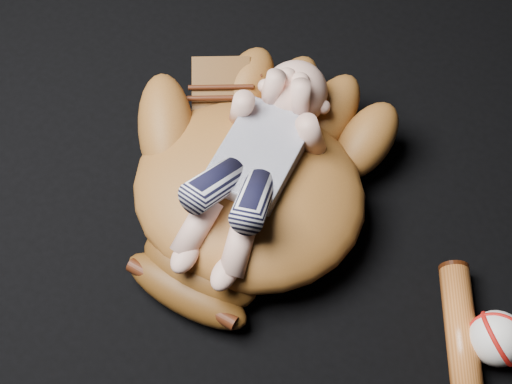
# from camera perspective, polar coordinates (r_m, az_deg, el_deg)

# --- Properties ---
(baseball_glove) EXTENTS (0.51, 0.57, 0.17)m
(baseball_glove) POSITION_cam_1_polar(r_m,az_deg,el_deg) (1.14, -0.59, 0.59)
(baseball_glove) COLOR brown
(baseball_glove) RESTS_ON ground
(newborn_baby) EXTENTS (0.25, 0.43, 0.16)m
(newborn_baby) POSITION_cam_1_polar(r_m,az_deg,el_deg) (1.09, -0.42, 2.02)
(newborn_baby) COLOR #DAA28C
(newborn_baby) RESTS_ON baseball_glove
(baseball) EXTENTS (0.11, 0.11, 0.08)m
(baseball) POSITION_cam_1_polar(r_m,az_deg,el_deg) (1.13, 18.71, -11.04)
(baseball) COLOR white
(baseball) RESTS_ON ground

